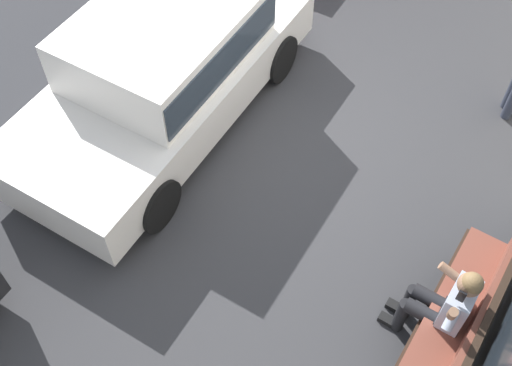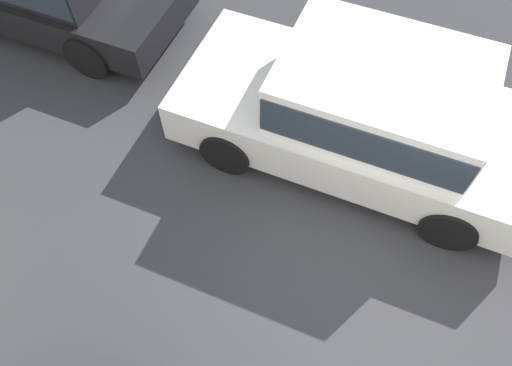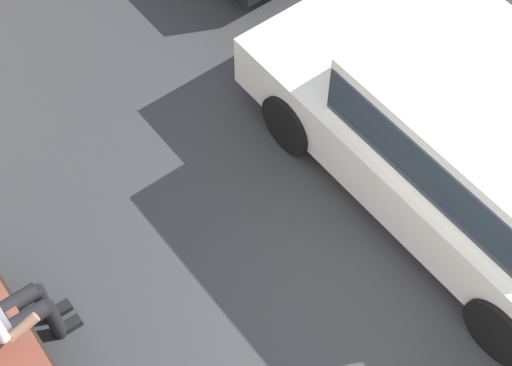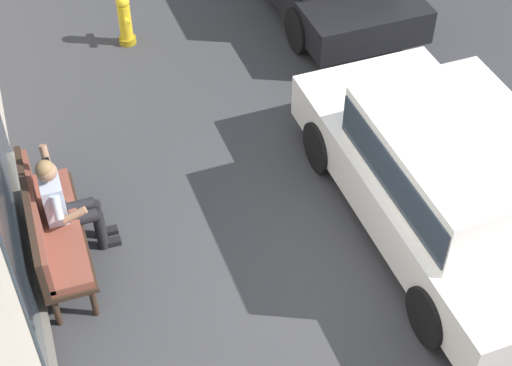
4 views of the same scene
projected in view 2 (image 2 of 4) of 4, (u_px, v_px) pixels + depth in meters
The scene contains 2 objects.
ground_plane at pixel (349, 253), 5.82m from camera, with size 60.00×60.00×0.00m, color #38383A.
parked_car_mid at pixel (368, 108), 5.88m from camera, with size 4.49×2.10×1.53m.
Camera 2 is at (0.02, 2.60, 5.38)m, focal length 35.00 mm.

